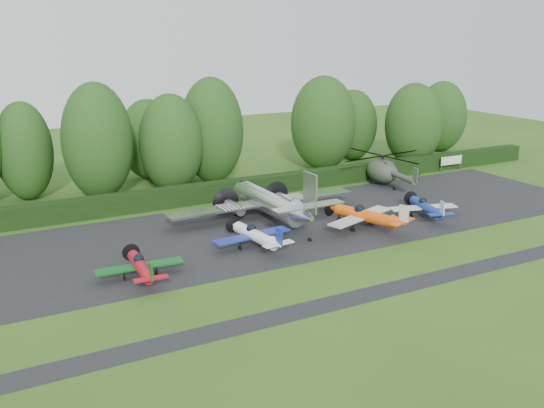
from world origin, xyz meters
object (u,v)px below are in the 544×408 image
transport_plane (269,202)px  light_plane_white (255,235)px  sign_board (451,161)px  light_plane_orange (365,216)px  light_plane_blue (425,207)px  helicopter (383,169)px  light_plane_red (141,266)px

transport_plane → light_plane_white: transport_plane is taller
sign_board → light_plane_orange: bearing=-150.2°
light_plane_blue → helicopter: 13.04m
transport_plane → helicopter: 18.91m
light_plane_red → light_plane_white: 10.46m
light_plane_red → helicopter: 35.82m
light_plane_blue → light_plane_red: bearing=168.0°
transport_plane → light_plane_blue: (13.60, -6.43, -0.68)m
light_plane_orange → light_plane_blue: (7.20, 0.12, -0.21)m
light_plane_white → sign_board: (34.92, 13.66, 0.19)m
transport_plane → helicopter: transport_plane is taller
transport_plane → light_plane_red: size_ratio=2.91×
transport_plane → light_plane_orange: 9.17m
light_plane_white → helicopter: bearing=34.6°
light_plane_blue → transport_plane: bearing=138.9°
light_plane_orange → light_plane_blue: size_ratio=1.20×
transport_plane → helicopter: bearing=19.1°
light_plane_blue → sign_board: size_ratio=2.03×
transport_plane → light_plane_blue: transport_plane is taller
light_plane_orange → sign_board: 27.63m
light_plane_red → sign_board: light_plane_red is taller
light_plane_blue → sign_board: light_plane_blue is taller
transport_plane → light_plane_white: (-4.65, -6.30, -0.62)m
light_plane_orange → helicopter: bearing=66.1°
light_plane_white → light_plane_orange: 11.06m
light_plane_red → helicopter: helicopter is taller
light_plane_blue → sign_board: bearing=23.8°
helicopter → light_plane_orange: bearing=-141.8°
transport_plane → sign_board: 31.16m
light_plane_orange → light_plane_blue: bearing=20.2°
light_plane_white → sign_board: size_ratio=2.14×
light_plane_orange → light_plane_white: bearing=-162.1°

